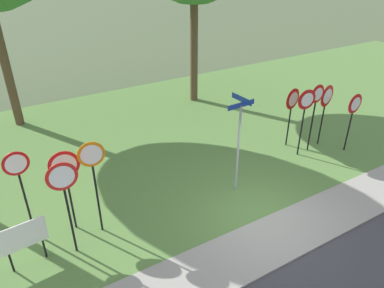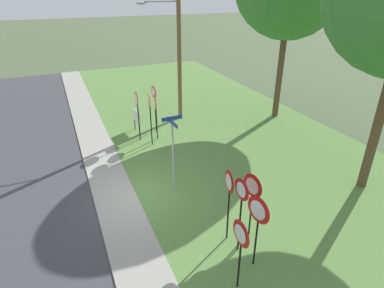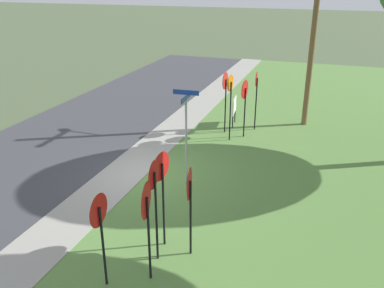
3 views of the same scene
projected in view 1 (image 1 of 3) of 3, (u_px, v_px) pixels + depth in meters
ground_plane at (262, 219)px, 10.41m from camera, size 160.00×160.00×0.00m
sidewalk_strip at (282, 235)px, 9.80m from camera, size 44.00×1.60×0.06m
grass_median at (166, 135)px, 14.92m from camera, size 44.00×12.00×0.04m
stop_sign_near_left at (93, 169)px, 9.00m from camera, size 0.67×0.12×2.75m
stop_sign_near_right at (66, 174)px, 9.19m from camera, size 0.77×0.13×2.43m
stop_sign_far_left at (20, 178)px, 8.90m from camera, size 0.63×0.11×2.59m
stop_sign_far_center at (64, 190)px, 8.35m from camera, size 0.72×0.10×2.65m
yield_sign_near_left at (306, 107)px, 12.59m from camera, size 0.72×0.14×2.55m
yield_sign_near_right at (354, 109)px, 13.01m from camera, size 0.74×0.11×2.25m
yield_sign_far_left at (316, 103)px, 12.89m from camera, size 0.69×0.11×2.59m
yield_sign_far_right at (326, 101)px, 13.36m from camera, size 0.82×0.18×2.41m
yield_sign_center at (292, 104)px, 13.31m from camera, size 0.78×0.18×2.32m
street_name_post at (239, 138)px, 10.70m from camera, size 0.96×0.82×3.16m
notice_board at (23, 238)px, 8.51m from camera, size 1.10×0.14×1.25m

